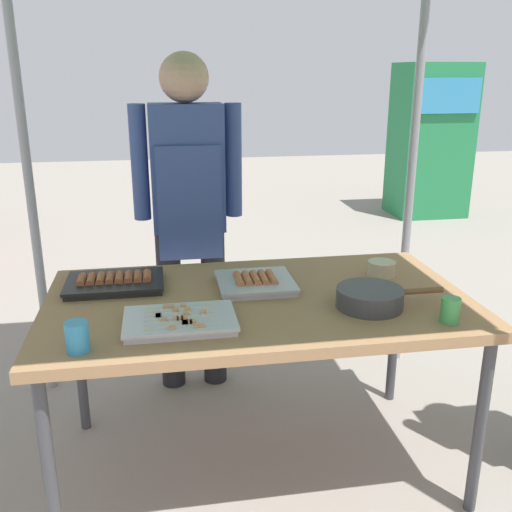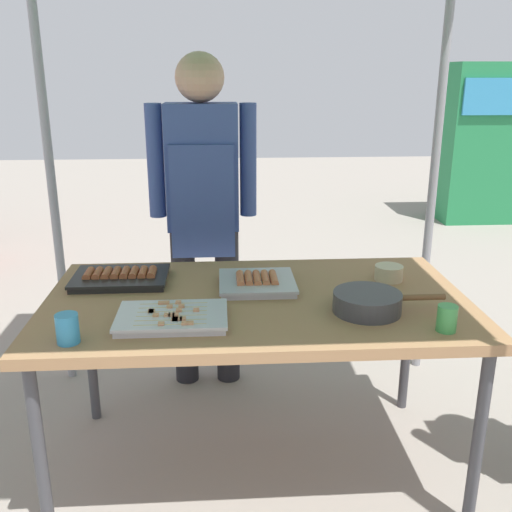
# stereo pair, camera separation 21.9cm
# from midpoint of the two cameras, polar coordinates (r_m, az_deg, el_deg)

# --- Properties ---
(ground_plane) EXTENTS (18.00, 18.00, 0.00)m
(ground_plane) POSITION_cam_midpoint_polar(r_m,az_deg,el_deg) (2.57, 2.67, -19.91)
(ground_plane) COLOR gray
(stall_table) EXTENTS (1.60, 0.90, 0.75)m
(stall_table) POSITION_cam_midpoint_polar(r_m,az_deg,el_deg) (2.21, 2.93, -5.45)
(stall_table) COLOR #9E724C
(stall_table) RESTS_ON ground
(tray_grilled_sausages) EXTENTS (0.30, 0.29, 0.05)m
(tray_grilled_sausages) POSITION_cam_midpoint_polar(r_m,az_deg,el_deg) (2.29, 2.84, -2.67)
(tray_grilled_sausages) COLOR #ADADB2
(tray_grilled_sausages) RESTS_ON stall_table
(tray_meat_skewers) EXTENTS (0.38, 0.25, 0.04)m
(tray_meat_skewers) POSITION_cam_midpoint_polar(r_m,az_deg,el_deg) (1.98, -5.18, -6.15)
(tray_meat_skewers) COLOR silver
(tray_meat_skewers) RESTS_ON stall_table
(tray_pork_links) EXTENTS (0.38, 0.27, 0.05)m
(tray_pork_links) POSITION_cam_midpoint_polar(r_m,az_deg,el_deg) (2.38, -10.73, -2.13)
(tray_pork_links) COLOR black
(tray_pork_links) RESTS_ON stall_table
(cooking_wok) EXTENTS (0.40, 0.24, 0.07)m
(cooking_wok) POSITION_cam_midpoint_polar(r_m,az_deg,el_deg) (2.11, 13.98, -4.44)
(cooking_wok) COLOR #38383A
(cooking_wok) RESTS_ON stall_table
(condiment_bowl) EXTENTS (0.11, 0.11, 0.06)m
(condiment_bowl) POSITION_cam_midpoint_polar(r_m,az_deg,el_deg) (2.45, 15.53, -1.67)
(condiment_bowl) COLOR #BFB28C
(condiment_bowl) RESTS_ON stall_table
(drink_cup_near_edge) EXTENTS (0.07, 0.07, 0.09)m
(drink_cup_near_edge) POSITION_cam_midpoint_polar(r_m,az_deg,el_deg) (2.04, 21.36, -5.84)
(drink_cup_near_edge) COLOR #3F994C
(drink_cup_near_edge) RESTS_ON stall_table
(drink_cup_by_wok) EXTENTS (0.07, 0.07, 0.10)m
(drink_cup_by_wok) POSITION_cam_midpoint_polar(r_m,az_deg,el_deg) (1.88, -15.04, -7.04)
(drink_cup_by_wok) COLOR #338CBF
(drink_cup_by_wok) RESTS_ON stall_table
(vendor_woman) EXTENTS (0.52, 0.23, 1.66)m
(vendor_woman) POSITION_cam_midpoint_polar(r_m,az_deg,el_deg) (2.80, -3.04, 5.77)
(vendor_woman) COLOR black
(vendor_woman) RESTS_ON ground
(neighbor_stall_left) EXTENTS (0.78, 0.65, 1.67)m
(neighbor_stall_left) POSITION_cam_midpoint_polar(r_m,az_deg,el_deg) (6.80, 22.04, 10.34)
(neighbor_stall_left) COLOR #237F47
(neighbor_stall_left) RESTS_ON ground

